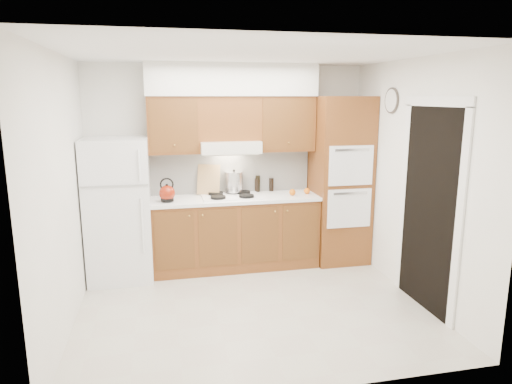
{
  "coord_description": "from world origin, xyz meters",
  "views": [
    {
      "loc": [
        -0.91,
        -4.42,
        2.2
      ],
      "look_at": [
        0.14,
        0.45,
        1.15
      ],
      "focal_mm": 32.0,
      "sensor_mm": 36.0,
      "label": 1
    }
  ],
  "objects_px": {
    "oven_cabinet": "(340,180)",
    "stock_pot": "(234,182)",
    "fridge": "(119,210)",
    "kettle": "(167,193)"
  },
  "relations": [
    {
      "from": "oven_cabinet",
      "to": "kettle",
      "type": "xyz_separation_m",
      "value": [
        -2.27,
        -0.09,
        -0.05
      ]
    },
    {
      "from": "oven_cabinet",
      "to": "kettle",
      "type": "relative_size",
      "value": 11.3
    },
    {
      "from": "fridge",
      "to": "stock_pot",
      "type": "relative_size",
      "value": 6.73
    },
    {
      "from": "fridge",
      "to": "oven_cabinet",
      "type": "relative_size",
      "value": 0.78
    },
    {
      "from": "fridge",
      "to": "oven_cabinet",
      "type": "height_order",
      "value": "oven_cabinet"
    },
    {
      "from": "fridge",
      "to": "kettle",
      "type": "bearing_deg",
      "value": -5.12
    },
    {
      "from": "fridge",
      "to": "kettle",
      "type": "height_order",
      "value": "fridge"
    },
    {
      "from": "kettle",
      "to": "stock_pot",
      "type": "xyz_separation_m",
      "value": [
        0.87,
        0.3,
        0.05
      ]
    },
    {
      "from": "oven_cabinet",
      "to": "fridge",
      "type": "bearing_deg",
      "value": -179.3
    },
    {
      "from": "oven_cabinet",
      "to": "stock_pot",
      "type": "relative_size",
      "value": 8.61
    }
  ]
}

